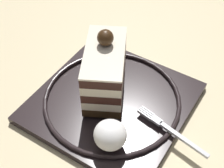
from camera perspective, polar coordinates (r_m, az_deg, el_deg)
ground_plane at (r=0.54m, az=2.09°, el=-3.16°), size 2.40×2.40×0.00m
dessert_plate at (r=0.53m, az=0.00°, el=-2.96°), size 0.23×0.23×0.02m
cake_slice at (r=0.51m, az=-1.22°, el=2.41°), size 0.11×0.13×0.10m
whipped_cream_dollop at (r=0.45m, az=-0.30°, el=-8.69°), size 0.05×0.05×0.04m
fork at (r=0.49m, az=9.90°, el=-7.75°), size 0.12×0.03×0.00m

